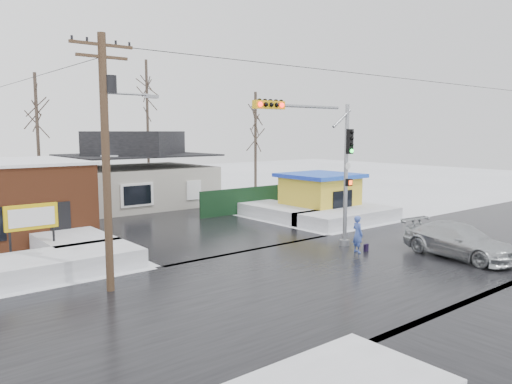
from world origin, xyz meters
TOP-DOWN VIEW (x-y plane):
  - ground at (0.00, 0.00)m, footprint 120.00×120.00m
  - road_ns at (0.00, 0.00)m, footprint 10.00×120.00m
  - road_ew at (0.00, 0.00)m, footprint 120.00×10.00m
  - snowbank_nw at (-9.00, 7.00)m, footprint 7.00×3.00m
  - snowbank_ne at (9.00, 7.00)m, footprint 7.00×3.00m
  - snowbank_nside_w at (-7.00, 12.00)m, footprint 3.00×8.00m
  - snowbank_nside_e at (7.00, 12.00)m, footprint 3.00×8.00m
  - traffic_signal at (2.43, 2.97)m, footprint 6.05×0.68m
  - utility_pole at (-7.93, 3.50)m, footprint 3.15×0.44m
  - marquee_sign at (-9.00, 9.49)m, footprint 2.20×0.21m
  - house at (2.00, 22.00)m, footprint 10.40×8.40m
  - kiosk at (9.50, 9.99)m, footprint 4.60×4.60m
  - fence at (6.50, 14.00)m, footprint 8.00×0.12m
  - tree_far_left at (-4.00, 26.00)m, footprint 3.00×3.00m
  - tree_far_mid at (6.00, 28.00)m, footprint 3.00×3.00m
  - tree_far_right at (12.00, 20.00)m, footprint 3.00×3.00m
  - pedestrian at (3.35, 1.64)m, footprint 0.56×0.72m
  - car at (6.20, -1.84)m, footprint 2.59×5.41m
  - shopping_bag at (3.83, 1.51)m, footprint 0.30×0.16m

SIDE VIEW (x-z plane):
  - ground at x=0.00m, z-range 0.00..0.00m
  - road_ns at x=0.00m, z-range 0.00..0.02m
  - road_ew at x=0.00m, z-range 0.00..0.02m
  - shopping_bag at x=3.83m, z-range 0.00..0.35m
  - snowbank_nw at x=-9.00m, z-range 0.00..0.80m
  - snowbank_ne at x=9.00m, z-range 0.00..0.80m
  - snowbank_nside_w at x=-7.00m, z-range 0.00..0.80m
  - snowbank_nside_e at x=7.00m, z-range 0.00..0.80m
  - car at x=6.20m, z-range 0.00..1.52m
  - pedestrian at x=3.35m, z-range 0.00..1.75m
  - fence at x=6.50m, z-range 0.00..1.80m
  - kiosk at x=9.50m, z-range 0.03..2.90m
  - marquee_sign at x=-9.00m, z-range 0.65..3.20m
  - house at x=2.00m, z-range -0.26..5.50m
  - traffic_signal at x=2.43m, z-range 1.04..8.04m
  - utility_pole at x=-7.93m, z-range 0.61..9.61m
  - tree_far_right at x=12.00m, z-range 2.66..11.66m
  - tree_far_left at x=-4.00m, z-range 2.95..12.95m
  - tree_far_mid at x=6.00m, z-range 3.54..15.54m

